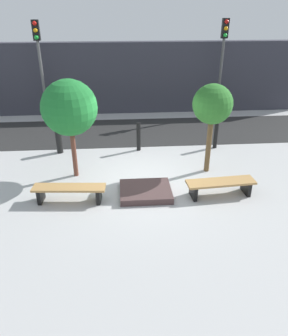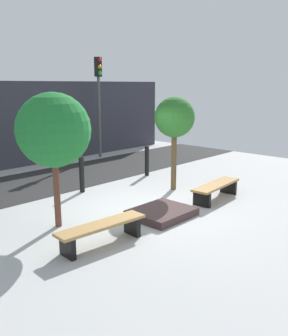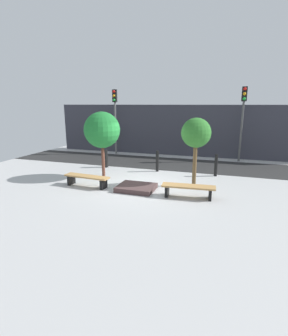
% 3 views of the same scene
% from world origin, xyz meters
% --- Properties ---
extents(ground_plane, '(18.00, 18.00, 0.00)m').
position_xyz_m(ground_plane, '(0.00, 0.00, 0.00)').
color(ground_plane, '#B4B4B4').
extents(road_strip, '(18.00, 3.17, 0.01)m').
position_xyz_m(road_strip, '(0.00, 4.16, 0.01)').
color(road_strip, '#282828').
rests_on(road_strip, ground).
extents(building_facade, '(16.20, 0.50, 3.17)m').
position_xyz_m(building_facade, '(0.00, 6.92, 1.58)').
color(building_facade, '#33333D').
rests_on(building_facade, ground).
extents(bench_left, '(1.92, 0.57, 0.45)m').
position_xyz_m(bench_left, '(-2.02, -0.89, 0.33)').
color(bench_left, black).
rests_on(bench_left, ground).
extents(bench_right, '(1.89, 0.62, 0.44)m').
position_xyz_m(bench_right, '(2.02, -0.89, 0.32)').
color(bench_right, black).
rests_on(bench_right, ground).
extents(planter_bed, '(1.40, 1.16, 0.18)m').
position_xyz_m(planter_bed, '(0.00, -0.69, 0.09)').
color(planter_bed, '#493534').
rests_on(planter_bed, ground).
extents(tree_behind_left_bench, '(1.57, 1.57, 2.90)m').
position_xyz_m(tree_behind_left_bench, '(-2.02, 0.57, 2.11)').
color(tree_behind_left_bench, brown).
rests_on(tree_behind_left_bench, ground).
extents(tree_behind_right_bench, '(1.15, 1.15, 2.71)m').
position_xyz_m(tree_behind_right_bench, '(2.02, 0.57, 2.10)').
color(tree_behind_right_bench, brown).
rests_on(tree_behind_right_bench, ground).
extents(bollard_far_left, '(0.21, 0.21, 0.91)m').
position_xyz_m(bollard_far_left, '(-2.76, 2.33, 0.46)').
color(bollard_far_left, black).
rests_on(bollard_far_left, ground).
extents(bollard_left, '(0.14, 0.14, 1.03)m').
position_xyz_m(bollard_left, '(0.00, 2.33, 0.51)').
color(bollard_left, black).
rests_on(bollard_left, ground).
extents(bollard_center, '(0.14, 0.14, 1.01)m').
position_xyz_m(bollard_center, '(2.76, 2.33, 0.51)').
color(bollard_center, black).
rests_on(bollard_center, ground).
extents(traffic_light_west, '(0.28, 0.27, 4.10)m').
position_xyz_m(traffic_light_west, '(-3.85, 6.03, 2.81)').
color(traffic_light_west, '#5E5E5E').
rests_on(traffic_light_west, ground).
extents(traffic_light_mid_west, '(0.28, 0.27, 4.13)m').
position_xyz_m(traffic_light_mid_west, '(3.85, 6.03, 2.83)').
color(traffic_light_mid_west, '#4E4E4E').
rests_on(traffic_light_mid_west, ground).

